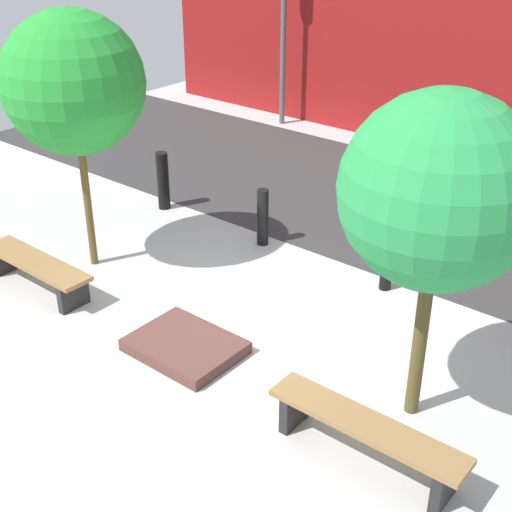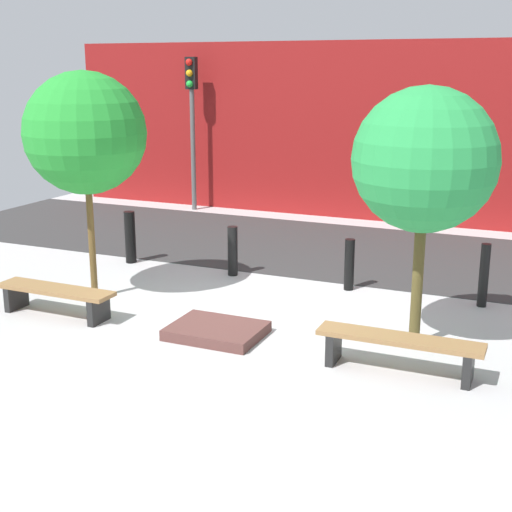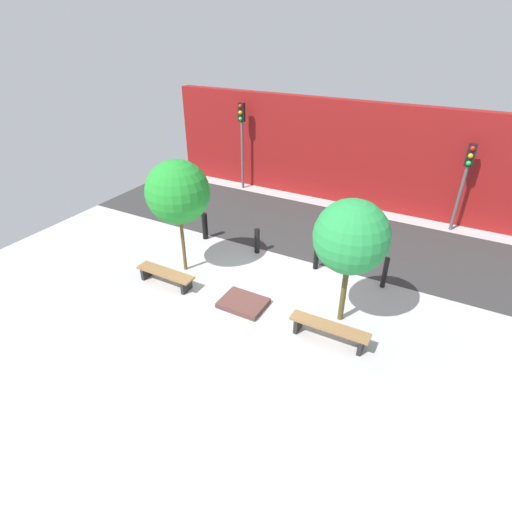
# 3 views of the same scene
# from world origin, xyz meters

# --- Properties ---
(ground_plane) EXTENTS (18.00, 18.00, 0.00)m
(ground_plane) POSITION_xyz_m (0.00, 0.00, 0.00)
(ground_plane) COLOR #B3B3B3
(road_strip) EXTENTS (18.00, 4.50, 0.01)m
(road_strip) POSITION_xyz_m (0.00, 4.71, 0.01)
(road_strip) COLOR #333333
(road_strip) RESTS_ON ground
(building_facade) EXTENTS (16.20, 0.50, 4.19)m
(building_facade) POSITION_xyz_m (0.00, 8.01, 2.09)
(building_facade) COLOR maroon
(building_facade) RESTS_ON ground
(bench_left) EXTENTS (1.89, 0.45, 0.43)m
(bench_left) POSITION_xyz_m (-2.56, -0.76, 0.32)
(bench_left) COLOR black
(bench_left) RESTS_ON ground
(bench_right) EXTENTS (2.00, 0.41, 0.46)m
(bench_right) POSITION_xyz_m (2.56, -0.76, 0.34)
(bench_right) COLOR black
(bench_right) RESTS_ON ground
(planter_bed) EXTENTS (1.25, 0.96, 0.15)m
(planter_bed) POSITION_xyz_m (0.00, -0.56, 0.07)
(planter_bed) COLOR brown
(planter_bed) RESTS_ON ground
(tree_behind_left_bench) EXTENTS (1.86, 1.86, 3.55)m
(tree_behind_left_bench) POSITION_xyz_m (-2.56, 0.19, 2.61)
(tree_behind_left_bench) COLOR brown
(tree_behind_left_bench) RESTS_ON ground
(tree_behind_right_bench) EXTENTS (1.83, 1.83, 3.39)m
(tree_behind_right_bench) POSITION_xyz_m (2.56, 0.19, 2.46)
(tree_behind_right_bench) COLOR #4E4421
(tree_behind_right_bench) RESTS_ON ground
(bollard_far_left) EXTENTS (0.20, 0.20, 0.98)m
(bollard_far_left) POSITION_xyz_m (-3.20, 2.21, 0.49)
(bollard_far_left) COLOR black
(bollard_far_left) RESTS_ON ground
(bollard_left) EXTENTS (0.18, 0.18, 0.88)m
(bollard_left) POSITION_xyz_m (-1.07, 2.21, 0.44)
(bollard_left) COLOR black
(bollard_left) RESTS_ON ground
(bollard_center) EXTENTS (0.16, 0.16, 0.86)m
(bollard_center) POSITION_xyz_m (1.07, 2.21, 0.43)
(bollard_center) COLOR black
(bollard_center) RESTS_ON ground
(bollard_right) EXTENTS (0.15, 0.15, 1.00)m
(bollard_right) POSITION_xyz_m (3.20, 2.21, 0.50)
(bollard_right) COLOR black
(bollard_right) RESTS_ON ground
(traffic_light_west) EXTENTS (0.28, 0.27, 3.82)m
(traffic_light_west) POSITION_xyz_m (-4.57, 7.25, 2.63)
(traffic_light_west) COLOR #565656
(traffic_light_west) RESTS_ON ground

